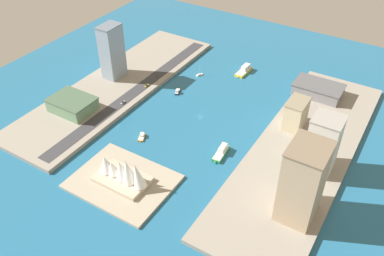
{
  "coord_description": "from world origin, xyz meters",
  "views": [
    {
      "loc": [
        -144.11,
        248.93,
        209.81
      ],
      "look_at": [
        -6.05,
        23.52,
        5.02
      ],
      "focal_mm": 38.29,
      "sensor_mm": 36.0,
      "label": 1
    }
  ],
  "objects_px": {
    "tower_tall_glass": "(112,51)",
    "taxi_yellow_cab": "(146,85)",
    "ferry_yellow_fast": "(244,70)",
    "sedan_silver": "(123,102)",
    "terminal_long_green": "(73,104)",
    "opera_landmark": "(122,172)",
    "sailboat_small_white": "(200,75)",
    "patrol_launch_navy": "(177,91)",
    "hotel_broad_white": "(323,144)",
    "water_taxi_orange": "(142,137)",
    "office_block_beige": "(296,114)",
    "apartment_midrise_tan": "(303,182)",
    "warehouse_low_gray": "(318,89)",
    "ferry_green_doubledeck": "(221,152)",
    "traffic_light_waterfront": "(157,78)"
  },
  "relations": [
    {
      "from": "ferry_green_doubledeck",
      "to": "opera_landmark",
      "type": "height_order",
      "value": "opera_landmark"
    },
    {
      "from": "ferry_green_doubledeck",
      "to": "office_block_beige",
      "type": "height_order",
      "value": "office_block_beige"
    },
    {
      "from": "terminal_long_green",
      "to": "traffic_light_waterfront",
      "type": "height_order",
      "value": "terminal_long_green"
    },
    {
      "from": "tower_tall_glass",
      "to": "taxi_yellow_cab",
      "type": "relative_size",
      "value": 10.12
    },
    {
      "from": "ferry_green_doubledeck",
      "to": "warehouse_low_gray",
      "type": "xyz_separation_m",
      "value": [
        -37.55,
        -116.61,
        6.44
      ]
    },
    {
      "from": "ferry_green_doubledeck",
      "to": "traffic_light_waterfront",
      "type": "bearing_deg",
      "value": -29.67
    },
    {
      "from": "ferry_green_doubledeck",
      "to": "sedan_silver",
      "type": "distance_m",
      "value": 106.54
    },
    {
      "from": "sedan_silver",
      "to": "opera_landmark",
      "type": "xyz_separation_m",
      "value": [
        -61.16,
        74.91,
        5.92
      ]
    },
    {
      "from": "sailboat_small_white",
      "to": "opera_landmark",
      "type": "bearing_deg",
      "value": 100.94
    },
    {
      "from": "patrol_launch_navy",
      "to": "ferry_yellow_fast",
      "type": "xyz_separation_m",
      "value": [
        -36.93,
        -67.35,
        1.02
      ]
    },
    {
      "from": "terminal_long_green",
      "to": "taxi_yellow_cab",
      "type": "distance_m",
      "value": 72.03
    },
    {
      "from": "patrol_launch_navy",
      "to": "hotel_broad_white",
      "type": "height_order",
      "value": "hotel_broad_white"
    },
    {
      "from": "water_taxi_orange",
      "to": "terminal_long_green",
      "type": "distance_m",
      "value": 71.94
    },
    {
      "from": "ferry_yellow_fast",
      "to": "tower_tall_glass",
      "type": "xyz_separation_m",
      "value": [
        103.78,
        77.67,
        27.24
      ]
    },
    {
      "from": "tower_tall_glass",
      "to": "taxi_yellow_cab",
      "type": "distance_m",
      "value": 46.1
    },
    {
      "from": "sedan_silver",
      "to": "terminal_long_green",
      "type": "bearing_deg",
      "value": 45.56
    },
    {
      "from": "warehouse_low_gray",
      "to": "apartment_midrise_tan",
      "type": "bearing_deg",
      "value": 102.67
    },
    {
      "from": "opera_landmark",
      "to": "ferry_yellow_fast",
      "type": "bearing_deg",
      "value": -91.51
    },
    {
      "from": "terminal_long_green",
      "to": "ferry_green_doubledeck",
      "type": "bearing_deg",
      "value": -171.94
    },
    {
      "from": "office_block_beige",
      "to": "sedan_silver",
      "type": "distance_m",
      "value": 150.31
    },
    {
      "from": "tower_tall_glass",
      "to": "warehouse_low_gray",
      "type": "distance_m",
      "value": 195.69
    },
    {
      "from": "water_taxi_orange",
      "to": "taxi_yellow_cab",
      "type": "bearing_deg",
      "value": -56.64
    },
    {
      "from": "apartment_midrise_tan",
      "to": "sedan_silver",
      "type": "bearing_deg",
      "value": -12.74
    },
    {
      "from": "ferry_green_doubledeck",
      "to": "taxi_yellow_cab",
      "type": "xyz_separation_m",
      "value": [
        105.06,
        -45.62,
        2.12
      ]
    },
    {
      "from": "apartment_midrise_tan",
      "to": "terminal_long_green",
      "type": "bearing_deg",
      "value": -2.55
    },
    {
      "from": "hotel_broad_white",
      "to": "taxi_yellow_cab",
      "type": "distance_m",
      "value": 176.82
    },
    {
      "from": "sedan_silver",
      "to": "traffic_light_waterfront",
      "type": "bearing_deg",
      "value": -95.4
    },
    {
      "from": "office_block_beige",
      "to": "opera_landmark",
      "type": "xyz_separation_m",
      "value": [
        81.01,
        122.3,
        -5.6
      ]
    },
    {
      "from": "sailboat_small_white",
      "to": "taxi_yellow_cab",
      "type": "height_order",
      "value": "sailboat_small_white"
    },
    {
      "from": "ferry_green_doubledeck",
      "to": "ferry_yellow_fast",
      "type": "bearing_deg",
      "value": -72.1
    },
    {
      "from": "patrol_launch_navy",
      "to": "hotel_broad_white",
      "type": "relative_size",
      "value": 0.25
    },
    {
      "from": "office_block_beige",
      "to": "traffic_light_waterfront",
      "type": "bearing_deg",
      "value": 0.4
    },
    {
      "from": "terminal_long_green",
      "to": "ferry_yellow_fast",
      "type": "bearing_deg",
      "value": -123.99
    },
    {
      "from": "hotel_broad_white",
      "to": "apartment_midrise_tan",
      "type": "distance_m",
      "value": 48.71
    },
    {
      "from": "ferry_yellow_fast",
      "to": "apartment_midrise_tan",
      "type": "distance_m",
      "value": 189.58
    },
    {
      "from": "apartment_midrise_tan",
      "to": "hotel_broad_white",
      "type": "bearing_deg",
      "value": -88.12
    },
    {
      "from": "sailboat_small_white",
      "to": "hotel_broad_white",
      "type": "xyz_separation_m",
      "value": [
        -143.81,
        74.29,
        25.09
      ]
    },
    {
      "from": "ferry_yellow_fast",
      "to": "ferry_green_doubledeck",
      "type": "height_order",
      "value": "ferry_yellow_fast"
    },
    {
      "from": "patrol_launch_navy",
      "to": "taxi_yellow_cab",
      "type": "distance_m",
      "value": 30.28
    },
    {
      "from": "sailboat_small_white",
      "to": "terminal_long_green",
      "type": "bearing_deg",
      "value": 61.87
    },
    {
      "from": "ferry_yellow_fast",
      "to": "tower_tall_glass",
      "type": "height_order",
      "value": "tower_tall_glass"
    },
    {
      "from": "hotel_broad_white",
      "to": "warehouse_low_gray",
      "type": "height_order",
      "value": "hotel_broad_white"
    },
    {
      "from": "opera_landmark",
      "to": "sailboat_small_white",
      "type": "bearing_deg",
      "value": -79.06
    },
    {
      "from": "ferry_green_doubledeck",
      "to": "terminal_long_green",
      "type": "bearing_deg",
      "value": 8.06
    },
    {
      "from": "patrol_launch_navy",
      "to": "traffic_light_waterfront",
      "type": "height_order",
      "value": "traffic_light_waterfront"
    },
    {
      "from": "ferry_green_doubledeck",
      "to": "sedan_silver",
      "type": "bearing_deg",
      "value": -6.15
    },
    {
      "from": "warehouse_low_gray",
      "to": "traffic_light_waterfront",
      "type": "height_order",
      "value": "warehouse_low_gray"
    },
    {
      "from": "sedan_silver",
      "to": "ferry_green_doubledeck",
      "type": "bearing_deg",
      "value": 173.85
    },
    {
      "from": "water_taxi_orange",
      "to": "warehouse_low_gray",
      "type": "xyz_separation_m",
      "value": [
        -102.12,
        -132.47,
        7.47
      ]
    },
    {
      "from": "tower_tall_glass",
      "to": "hotel_broad_white",
      "type": "height_order",
      "value": "tower_tall_glass"
    }
  ]
}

